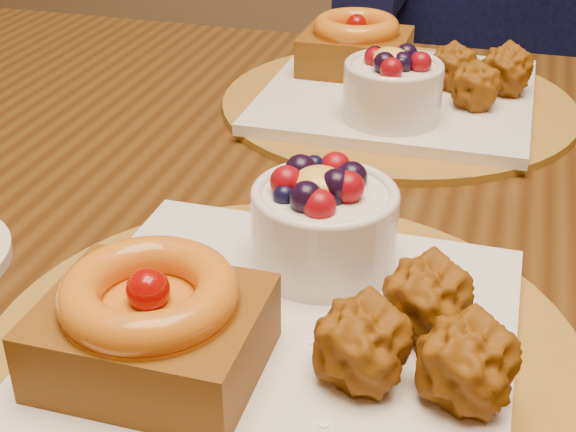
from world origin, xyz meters
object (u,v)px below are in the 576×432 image
(dining_table, at_px, (351,274))
(chair_far, at_px, (533,122))
(place_setting_far, at_px, (395,84))
(place_setting_near, at_px, (278,314))

(dining_table, bearing_deg, chair_far, 78.36)
(place_setting_far, distance_m, chair_far, 0.66)
(chair_far, bearing_deg, place_setting_far, -103.56)
(dining_table, distance_m, chair_far, 0.83)
(dining_table, xyz_separation_m, place_setting_near, (-0.00, -0.21, 0.11))
(place_setting_near, distance_m, place_setting_far, 0.43)
(dining_table, distance_m, place_setting_near, 0.24)
(place_setting_near, relative_size, chair_far, 0.40)
(place_setting_far, bearing_deg, chair_far, 73.95)
(dining_table, relative_size, place_setting_far, 4.21)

